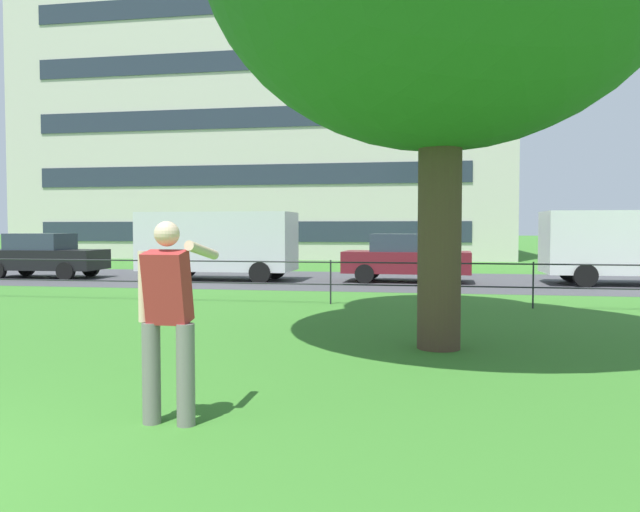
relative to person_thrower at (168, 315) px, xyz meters
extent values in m
cube|color=#424247|center=(-2.12, 15.20, -0.96)|extent=(80.00, 7.50, 0.01)
cylinder|color=#232328|center=(-4.31, 8.70, -0.46)|extent=(0.04, 0.04, 1.00)
cylinder|color=#232328|center=(0.08, 8.70, -0.46)|extent=(0.04, 0.04, 1.00)
cylinder|color=#232328|center=(4.46, 8.70, -0.46)|extent=(0.04, 0.04, 1.00)
cylinder|color=#232328|center=(-2.12, 8.70, -0.51)|extent=(30.71, 0.03, 0.03)
cylinder|color=#232328|center=(-2.12, 8.70, -0.01)|extent=(30.71, 0.03, 0.03)
cylinder|color=#4C3828|center=(2.39, 3.87, 0.96)|extent=(0.61, 0.61, 3.84)
cylinder|color=slate|center=(-0.16, -0.01, -0.52)|extent=(0.16, 0.16, 0.89)
cylinder|color=slate|center=(0.16, -0.02, -0.52)|extent=(0.16, 0.16, 0.89)
cube|color=#B22D2D|center=(0.00, -0.01, 0.24)|extent=(0.37, 0.33, 0.66)
sphere|color=beige|center=(0.00, -0.01, 0.71)|extent=(0.22, 0.22, 0.22)
cylinder|color=beige|center=(0.21, 0.29, 0.55)|extent=(0.10, 0.63, 0.20)
cylinder|color=beige|center=(-0.22, -0.01, 0.25)|extent=(0.09, 0.09, 0.62)
cube|color=black|center=(-10.81, 14.34, -0.32)|extent=(4.05, 1.81, 0.68)
cube|color=#2D3847|center=(-10.96, 14.34, 0.30)|extent=(1.94, 1.57, 0.56)
cylinder|color=black|center=(-9.59, 15.18, -0.66)|extent=(0.61, 0.22, 0.60)
cylinder|color=black|center=(-9.55, 13.57, -0.66)|extent=(0.61, 0.22, 0.60)
cylinder|color=black|center=(-12.07, 15.11, -0.66)|extent=(0.61, 0.22, 0.60)
cube|color=silver|center=(-4.56, 14.38, 0.33)|extent=(5.02, 2.00, 1.90)
cube|color=#283342|center=(-2.56, 14.36, 0.66)|extent=(0.13, 1.67, 0.76)
cylinder|color=black|center=(-2.85, 15.30, -0.62)|extent=(0.68, 0.25, 0.68)
cylinder|color=black|center=(-2.87, 13.43, -0.62)|extent=(0.68, 0.25, 0.68)
cylinder|color=black|center=(-6.05, 15.32, -0.62)|extent=(0.68, 0.25, 0.68)
cylinder|color=black|center=(-6.07, 13.46, -0.62)|extent=(0.68, 0.25, 0.68)
cube|color=maroon|center=(1.58, 14.84, -0.32)|extent=(4.06, 1.84, 0.68)
cube|color=#2D3847|center=(1.43, 14.84, 0.30)|extent=(1.95, 1.58, 0.56)
cylinder|color=black|center=(2.85, 15.60, -0.66)|extent=(0.61, 0.22, 0.60)
cylinder|color=black|center=(2.79, 13.99, -0.66)|extent=(0.61, 0.22, 0.60)
cylinder|color=black|center=(0.37, 15.69, -0.66)|extent=(0.61, 0.22, 0.60)
cylinder|color=black|center=(0.31, 14.07, -0.66)|extent=(0.61, 0.22, 0.60)
cube|color=white|center=(8.27, 14.90, 0.33)|extent=(5.01, 1.99, 1.90)
cylinder|color=black|center=(6.77, 15.82, -0.62)|extent=(0.68, 0.24, 0.68)
cylinder|color=black|center=(6.78, 13.96, -0.62)|extent=(0.68, 0.24, 0.68)
cube|color=beige|center=(-7.59, 34.30, 6.73)|extent=(28.75, 13.74, 15.38)
cube|color=gray|center=(-7.59, 34.30, 14.62)|extent=(28.99, 13.98, 0.40)
cube|color=#283342|center=(-7.59, 27.40, 0.58)|extent=(24.15, 0.06, 1.10)
cube|color=#283342|center=(-7.59, 27.40, 3.65)|extent=(24.15, 0.06, 1.10)
cube|color=#283342|center=(-7.59, 27.40, 6.73)|extent=(24.15, 0.06, 1.10)
cube|color=#283342|center=(-7.59, 27.40, 9.80)|extent=(24.15, 0.06, 1.10)
cube|color=#283342|center=(-7.59, 27.40, 12.88)|extent=(24.15, 0.06, 1.10)
camera|label=1|loc=(2.21, -5.04, 0.75)|focal=34.68mm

